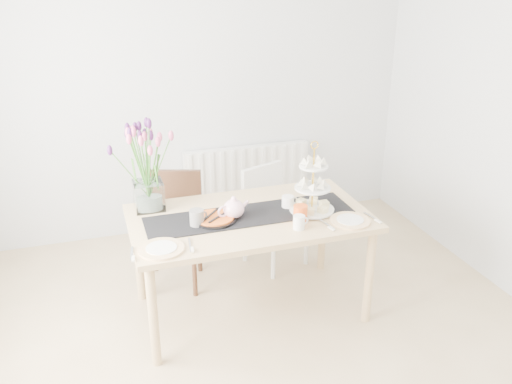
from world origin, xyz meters
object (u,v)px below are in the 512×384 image
object	(u,v)px
chair_white	(270,208)
mug_grey	(197,218)
mug_orange	(300,213)
plate_left	(161,249)
dining_table	(250,226)
teapot	(234,209)
plate_right	(350,221)
chair_brown	(173,220)
tulip_vase	(145,154)
mug_white	(299,222)
cake_stand	(312,194)
cream_jug	(288,202)
radiator	(247,177)
tart_tin	(215,219)

from	to	relation	value
chair_white	mug_grey	world-z (taller)	mug_grey
mug_orange	plate_left	xyz separation A→B (m)	(-0.93, -0.11, -0.05)
dining_table	teapot	size ratio (longest dim) A/B	7.08
mug_orange	plate_right	size ratio (longest dim) A/B	0.42
mug_orange	dining_table	bearing A→B (deg)	96.24
chair_brown	plate_right	xyz separation A→B (m)	(1.03, -0.89, 0.25)
chair_brown	tulip_vase	size ratio (longest dim) A/B	1.21
teapot	mug_white	distance (m)	0.45
chair_brown	cake_stand	bearing A→B (deg)	-19.69
cake_stand	teapot	distance (m)	0.54
cake_stand	cream_jug	bearing A→B (deg)	141.61
tulip_vase	mug_white	bearing A→B (deg)	-35.23
chair_brown	plate_left	bearing A→B (deg)	-84.99
cream_jug	plate_right	size ratio (longest dim) A/B	0.32
dining_table	chair_brown	size ratio (longest dim) A/B	1.84
tulip_vase	plate_left	distance (m)	0.73
tulip_vase	teapot	xyz separation A→B (m)	(0.51, -0.34, -0.33)
radiator	mug_orange	bearing A→B (deg)	-94.65
radiator	chair_brown	bearing A→B (deg)	-135.74
radiator	tulip_vase	xyz separation A→B (m)	(-1.05, -1.10, 0.70)
plate_right	tart_tin	bearing A→B (deg)	161.80
mug_grey	cake_stand	bearing A→B (deg)	-26.18
plate_right	teapot	bearing A→B (deg)	158.47
mug_grey	mug_orange	world-z (taller)	same
cream_jug	mug_white	size ratio (longest dim) A/B	0.93
plate_left	tulip_vase	bearing A→B (deg)	88.58
cake_stand	plate_left	bearing A→B (deg)	-167.88
cake_stand	mug_white	size ratio (longest dim) A/B	4.94
radiator	mug_white	bearing A→B (deg)	-96.05
mug_grey	mug_orange	distance (m)	0.67
plate_right	chair_brown	bearing A→B (deg)	138.97
cream_jug	plate_right	xyz separation A→B (m)	(0.31, -0.34, -0.04)
dining_table	mug_grey	world-z (taller)	mug_grey
tart_tin	tulip_vase	bearing A→B (deg)	138.01
teapot	tart_tin	world-z (taller)	teapot
teapot	plate_left	distance (m)	0.60
chair_white	plate_left	bearing A→B (deg)	-158.29
chair_white	tart_tin	size ratio (longest dim) A/B	2.83
mug_white	chair_brown	bearing A→B (deg)	117.85
chair_brown	plate_right	world-z (taller)	chair_brown
cream_jug	mug_orange	world-z (taller)	mug_orange
teapot	cream_jug	world-z (taller)	teapot
plate_right	dining_table	bearing A→B (deg)	153.78
teapot	plate_left	size ratio (longest dim) A/B	0.83
radiator	plate_right	distance (m)	1.76
tulip_vase	tart_tin	size ratio (longest dim) A/B	2.49
radiator	cream_jug	xyz separation A→B (m)	(-0.13, -1.39, 0.34)
mug_grey	tart_tin	bearing A→B (deg)	-11.85
mug_white	tulip_vase	bearing A→B (deg)	135.61
mug_grey	mug_orange	bearing A→B (deg)	-36.77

